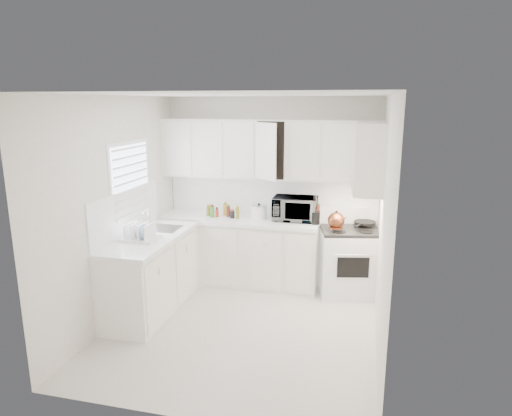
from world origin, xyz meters
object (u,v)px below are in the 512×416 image
(tea_kettle, at_px, (336,219))
(utensil_crock, at_px, (316,209))
(microwave, at_px, (295,206))
(rice_cooker, at_px, (259,211))
(stove, at_px, (349,252))
(dish_rack, at_px, (139,230))

(tea_kettle, xyz_separation_m, utensil_crock, (-0.28, 0.11, 0.09))
(microwave, relative_size, utensil_crock, 1.46)
(tea_kettle, distance_m, rice_cooker, 1.09)
(stove, xyz_separation_m, tea_kettle, (-0.18, -0.16, 0.49))
(stove, bearing_deg, tea_kettle, -150.42)
(tea_kettle, xyz_separation_m, rice_cooker, (-1.07, 0.22, -0.00))
(microwave, bearing_deg, tea_kettle, -25.52)
(rice_cooker, bearing_deg, utensil_crock, -21.73)
(stove, bearing_deg, dish_rack, -164.59)
(utensil_crock, bearing_deg, stove, 5.68)
(rice_cooker, distance_m, dish_rack, 1.72)
(rice_cooker, distance_m, utensil_crock, 0.80)
(utensil_crock, xyz_separation_m, dish_rack, (-1.92, -1.19, -0.08))
(microwave, bearing_deg, rice_cooker, -176.97)
(tea_kettle, height_order, dish_rack, tea_kettle)
(utensil_crock, bearing_deg, dish_rack, -148.20)
(tea_kettle, xyz_separation_m, dish_rack, (-2.20, -1.08, 0.00))
(stove, bearing_deg, rice_cooker, 165.25)
(rice_cooker, xyz_separation_m, utensil_crock, (0.79, -0.10, 0.09))
(stove, xyz_separation_m, rice_cooker, (-1.25, 0.06, 0.48))
(utensil_crock, height_order, dish_rack, utensil_crock)
(stove, distance_m, dish_rack, 2.73)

